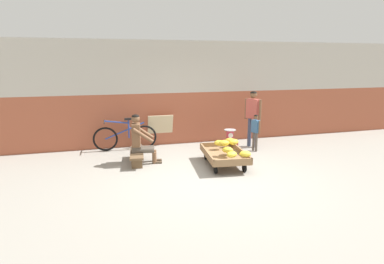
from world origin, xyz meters
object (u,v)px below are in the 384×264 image
at_px(low_bench, 137,155).
at_px(weighing_scale, 230,135).
at_px(customer_child, 255,129).
at_px(bicycle_near_left, 125,137).
at_px(customer_adult, 253,113).
at_px(vendor_seated, 140,139).
at_px(sign_board, 160,130).
at_px(plastic_crate, 230,146).
at_px(banana_cart, 224,155).

relative_size(low_bench, weighing_scale, 3.76).
bearing_deg(low_bench, customer_child, 3.35).
height_order(bicycle_near_left, customer_adult, customer_adult).
bearing_deg(low_bench, vendor_seated, -9.26).
height_order(low_bench, sign_board, sign_board).
xyz_separation_m(low_bench, vendor_seated, (0.09, -0.01, 0.37)).
bearing_deg(weighing_scale, customer_child, -8.87).
distance_m(vendor_seated, bicycle_near_left, 1.28).
distance_m(plastic_crate, customer_child, 0.81).
bearing_deg(banana_cart, plastic_crate, 61.40).
relative_size(banana_cart, plastic_crate, 4.23).
distance_m(vendor_seated, sign_board, 1.66).
relative_size(banana_cart, weighing_scale, 5.07).
height_order(low_bench, vendor_seated, vendor_seated).
bearing_deg(customer_adult, vendor_seated, -168.72).
bearing_deg(vendor_seated, customer_adult, 11.28).
bearing_deg(bicycle_near_left, weighing_scale, -19.84).
xyz_separation_m(bicycle_near_left, customer_child, (3.26, -1.04, 0.24)).
bearing_deg(bicycle_near_left, vendor_seated, -78.03).
xyz_separation_m(weighing_scale, sign_board, (-1.61, 1.19, -0.02)).
distance_m(banana_cart, customer_child, 1.54).
bearing_deg(vendor_seated, banana_cart, -21.17).
distance_m(low_bench, plastic_crate, 2.44).
relative_size(low_bench, bicycle_near_left, 0.68).
bearing_deg(customer_child, plastic_crate, 171.04).
height_order(low_bench, plastic_crate, plastic_crate).
bearing_deg(sign_board, plastic_crate, -36.51).
bearing_deg(banana_cart, sign_board, 116.01).
distance_m(vendor_seated, customer_child, 3.01).
bearing_deg(sign_board, vendor_seated, -116.01).
distance_m(low_bench, customer_child, 3.12).
distance_m(low_bench, weighing_scale, 2.45).
xyz_separation_m(bicycle_near_left, customer_adult, (3.38, -0.61, 0.60)).
distance_m(banana_cart, sign_board, 2.44).
relative_size(low_bench, customer_adult, 0.74).
bearing_deg(banana_cart, bicycle_near_left, 136.79).
distance_m(banana_cart, vendor_seated, 1.95).
bearing_deg(vendor_seated, customer_child, 3.72).
bearing_deg(customer_adult, banana_cart, -135.19).
distance_m(bicycle_near_left, customer_adult, 3.49).
distance_m(plastic_crate, weighing_scale, 0.30).
xyz_separation_m(sign_board, customer_child, (2.27, -1.29, 0.17)).
distance_m(low_bench, customer_adult, 3.35).
bearing_deg(bicycle_near_left, low_bench, -81.84).
height_order(low_bench, weighing_scale, weighing_scale).
height_order(banana_cart, bicycle_near_left, bicycle_near_left).
bearing_deg(low_bench, plastic_crate, 6.73).
relative_size(weighing_scale, customer_child, 0.31).
bearing_deg(vendor_seated, weighing_scale, 7.29).
bearing_deg(customer_child, bicycle_near_left, 162.31).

